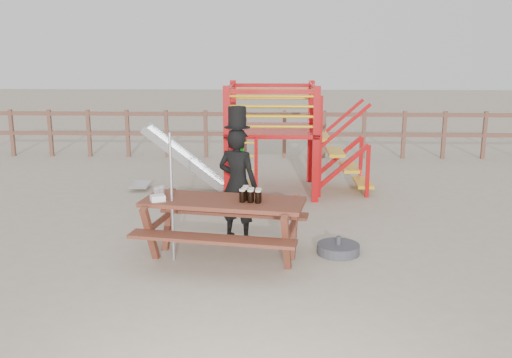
% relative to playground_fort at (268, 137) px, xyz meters
% --- Properties ---
extents(ground, '(60.00, 60.00, 0.00)m').
position_rel_playground_fort_xyz_m(ground, '(-0.12, -3.58, -1.07)').
color(ground, tan).
rests_on(ground, ground).
extents(back_fence, '(15.09, 0.09, 1.20)m').
position_rel_playground_fort_xyz_m(back_fence, '(-0.12, 3.42, -0.34)').
color(back_fence, brown).
rests_on(back_fence, ground).
extents(playground_fort, '(4.71, 1.84, 2.10)m').
position_rel_playground_fort_xyz_m(playground_fort, '(0.00, 0.00, 0.00)').
color(playground_fort, '#AC0B0D').
rests_on(playground_fort, ground).
extents(picnic_table, '(2.32, 1.79, 0.82)m').
position_rel_playground_fort_xyz_m(picnic_table, '(-0.53, -3.69, -0.56)').
color(picnic_table, brown).
rests_on(picnic_table, ground).
extents(man_with_hat, '(0.71, 0.60, 1.96)m').
position_rel_playground_fort_xyz_m(man_with_hat, '(-0.40, -2.88, -0.20)').
color(man_with_hat, black).
rests_on(man_with_hat, ground).
extents(metal_pole, '(0.04, 0.04, 1.71)m').
position_rel_playground_fort_xyz_m(metal_pole, '(-1.20, -3.76, -0.21)').
color(metal_pole, '#B2B2B7').
rests_on(metal_pole, ground).
extents(parasol_base, '(0.59, 0.59, 0.25)m').
position_rel_playground_fort_xyz_m(parasol_base, '(1.02, -3.45, -1.00)').
color(parasol_base, '#3B3B40').
rests_on(parasol_base, ground).
extents(paper_bag, '(0.22, 0.20, 0.08)m').
position_rel_playground_fort_xyz_m(paper_bag, '(-1.38, -3.78, -0.22)').
color(paper_bag, white).
rests_on(paper_bag, picnic_table).
extents(stout_pints, '(0.29, 0.31, 0.17)m').
position_rel_playground_fort_xyz_m(stout_pints, '(-0.18, -3.74, -0.17)').
color(stout_pints, black).
rests_on(stout_pints, picnic_table).
extents(empty_glasses, '(0.13, 0.16, 0.15)m').
position_rel_playground_fort_xyz_m(empty_glasses, '(-1.40, -3.59, -0.19)').
color(empty_glasses, silver).
rests_on(empty_glasses, picnic_table).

